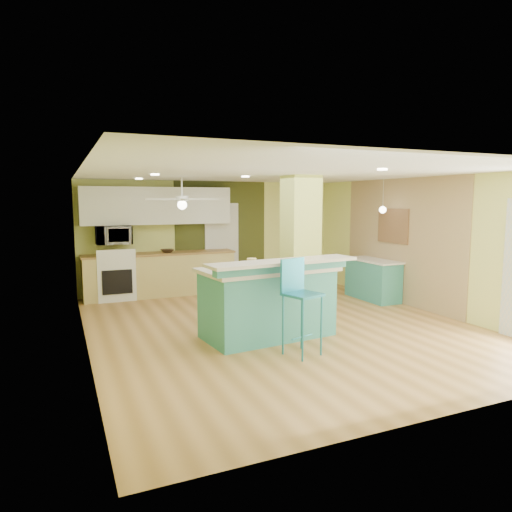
# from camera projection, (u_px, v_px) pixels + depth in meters

# --- Properties ---
(floor) EXTENTS (6.00, 7.00, 0.01)m
(floor) POSITION_uv_depth(u_px,v_px,m) (280.00, 326.00, 7.57)
(floor) COLOR #A07138
(floor) RESTS_ON ground
(ceiling) EXTENTS (6.00, 7.00, 0.01)m
(ceiling) POSITION_uv_depth(u_px,v_px,m) (281.00, 173.00, 7.26)
(ceiling) COLOR white
(ceiling) RESTS_ON wall_back
(wall_back) EXTENTS (6.00, 0.01, 2.50)m
(wall_back) POSITION_uv_depth(u_px,v_px,m) (213.00, 236.00, 10.60)
(wall_back) COLOR #E4EA7D
(wall_back) RESTS_ON floor
(wall_front) EXTENTS (6.00, 0.01, 2.50)m
(wall_front) POSITION_uv_depth(u_px,v_px,m) (449.00, 289.00, 4.22)
(wall_front) COLOR #E4EA7D
(wall_front) RESTS_ON floor
(wall_left) EXTENTS (0.01, 7.00, 2.50)m
(wall_left) POSITION_uv_depth(u_px,v_px,m) (83.00, 261.00, 6.23)
(wall_left) COLOR #E4EA7D
(wall_left) RESTS_ON floor
(wall_right) EXTENTS (0.01, 7.00, 2.50)m
(wall_right) POSITION_uv_depth(u_px,v_px,m) (423.00, 244.00, 8.60)
(wall_right) COLOR #E4EA7D
(wall_right) RESTS_ON floor
(wood_panel) EXTENTS (0.02, 3.40, 2.50)m
(wood_panel) POSITION_uv_depth(u_px,v_px,m) (400.00, 241.00, 9.14)
(wood_panel) COLOR #997C57
(wood_panel) RESTS_ON floor
(olive_accent) EXTENTS (2.20, 0.02, 2.50)m
(olive_accent) POSITION_uv_depth(u_px,v_px,m) (221.00, 235.00, 10.67)
(olive_accent) COLOR #40451B
(olive_accent) RESTS_ON floor
(interior_door) EXTENTS (0.82, 0.05, 2.00)m
(interior_door) POSITION_uv_depth(u_px,v_px,m) (222.00, 246.00, 10.67)
(interior_door) COLOR silver
(interior_door) RESTS_ON floor
(column) EXTENTS (0.55, 0.55, 2.50)m
(column) POSITION_uv_depth(u_px,v_px,m) (300.00, 246.00, 8.13)
(column) COLOR #C8D562
(column) RESTS_ON floor
(kitchen_run) EXTENTS (3.25, 0.63, 0.94)m
(kitchen_run) POSITION_uv_depth(u_px,v_px,m) (161.00, 274.00, 9.91)
(kitchen_run) COLOR #D1BC6D
(kitchen_run) RESTS_ON floor
(stove) EXTENTS (0.76, 0.66, 1.08)m
(stove) POSITION_uv_depth(u_px,v_px,m) (115.00, 278.00, 9.52)
(stove) COLOR white
(stove) RESTS_ON floor
(upper_cabinets) EXTENTS (3.20, 0.34, 0.80)m
(upper_cabinets) POSITION_uv_depth(u_px,v_px,m) (158.00, 206.00, 9.84)
(upper_cabinets) COLOR white
(upper_cabinets) RESTS_ON wall_back
(microwave) EXTENTS (0.70, 0.48, 0.39)m
(microwave) POSITION_uv_depth(u_px,v_px,m) (114.00, 235.00, 9.42)
(microwave) COLOR white
(microwave) RESTS_ON wall_back
(ceiling_fan) EXTENTS (1.41, 1.41, 0.61)m
(ceiling_fan) POSITION_uv_depth(u_px,v_px,m) (182.00, 200.00, 8.70)
(ceiling_fan) COLOR white
(ceiling_fan) RESTS_ON ceiling
(pendant_lamp) EXTENTS (0.14, 0.14, 0.69)m
(pendant_lamp) POSITION_uv_depth(u_px,v_px,m) (383.00, 210.00, 9.07)
(pendant_lamp) COLOR silver
(pendant_lamp) RESTS_ON ceiling
(wall_decor) EXTENTS (0.03, 0.90, 0.70)m
(wall_decor) POSITION_uv_depth(u_px,v_px,m) (393.00, 226.00, 9.28)
(wall_decor) COLOR brown
(wall_decor) RESTS_ON wood_panel
(peninsula) EXTENTS (2.33, 1.43, 1.23)m
(peninsula) POSITION_uv_depth(u_px,v_px,m) (268.00, 300.00, 6.90)
(peninsula) COLOR teal
(peninsula) RESTS_ON floor
(bar_stool) EXTENTS (0.54, 0.54, 1.29)m
(bar_stool) POSITION_uv_depth(u_px,v_px,m) (298.00, 291.00, 6.10)
(bar_stool) COLOR teal
(bar_stool) RESTS_ON floor
(side_counter) EXTENTS (0.55, 1.31, 0.84)m
(side_counter) POSITION_uv_depth(u_px,v_px,m) (373.00, 279.00, 9.55)
(side_counter) COLOR teal
(side_counter) RESTS_ON floor
(fruit_bowl) EXTENTS (0.30, 0.30, 0.07)m
(fruit_bowl) POSITION_uv_depth(u_px,v_px,m) (167.00, 251.00, 9.90)
(fruit_bowl) COLOR #332214
(fruit_bowl) RESTS_ON kitchen_run
(canister) EXTENTS (0.14, 0.14, 0.15)m
(canister) POSITION_uv_depth(u_px,v_px,m) (252.00, 263.00, 6.80)
(canister) COLOR yellow
(canister) RESTS_ON peninsula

